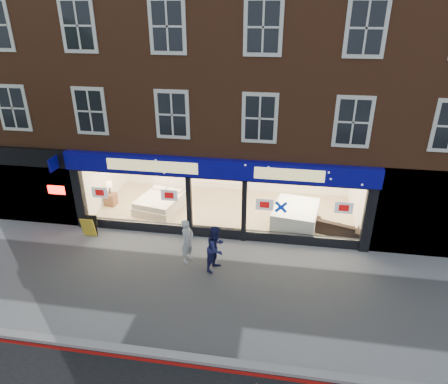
% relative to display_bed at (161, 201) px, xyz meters
% --- Properties ---
extents(ground, '(120.00, 120.00, 0.00)m').
position_rel_display_bed_xyz_m(ground, '(2.79, -4.89, -0.43)').
color(ground, gray).
rests_on(ground, ground).
extents(kerb_line, '(60.00, 0.10, 0.01)m').
position_rel_display_bed_xyz_m(kerb_line, '(2.79, -7.99, -0.43)').
color(kerb_line, '#8C0A07').
rests_on(kerb_line, ground).
extents(kerb_stone, '(60.00, 0.25, 0.12)m').
position_rel_display_bed_xyz_m(kerb_stone, '(2.79, -7.79, -0.37)').
color(kerb_stone, gray).
rests_on(kerb_stone, ground).
extents(showroom_floor, '(11.00, 4.50, 0.10)m').
position_rel_display_bed_xyz_m(showroom_floor, '(2.79, 0.36, -0.38)').
color(showroom_floor, tan).
rests_on(showroom_floor, ground).
extents(building, '(19.00, 8.26, 10.30)m').
position_rel_display_bed_xyz_m(building, '(2.77, 2.05, 6.24)').
color(building, brown).
rests_on(building, ground).
extents(display_bed, '(2.11, 2.40, 1.19)m').
position_rel_display_bed_xyz_m(display_bed, '(0.00, 0.00, 0.00)').
color(display_bed, silver).
rests_on(display_bed, showroom_floor).
extents(bedside_table, '(0.49, 0.49, 0.55)m').
position_rel_display_bed_xyz_m(bedside_table, '(-2.31, -0.04, -0.06)').
color(bedside_table, brown).
rests_on(bedside_table, showroom_floor).
extents(mattress_stack, '(1.97, 2.35, 0.84)m').
position_rel_display_bed_xyz_m(mattress_stack, '(5.78, -0.57, 0.08)').
color(mattress_stack, white).
rests_on(mattress_stack, showroom_floor).
extents(sofa, '(2.07, 1.34, 0.56)m').
position_rel_display_bed_xyz_m(sofa, '(7.39, -0.94, -0.05)').
color(sofa, black).
rests_on(sofa, showroom_floor).
extents(a_board, '(0.55, 0.36, 0.83)m').
position_rel_display_bed_xyz_m(a_board, '(-2.11, -2.52, -0.02)').
color(a_board, gold).
rests_on(a_board, ground).
extents(pedestrian_grey, '(0.57, 0.69, 1.61)m').
position_rel_display_bed_xyz_m(pedestrian_grey, '(2.07, -3.55, 0.37)').
color(pedestrian_grey, '#B8BBC1').
rests_on(pedestrian_grey, ground).
extents(pedestrian_blue, '(0.88, 0.97, 1.64)m').
position_rel_display_bed_xyz_m(pedestrian_blue, '(3.13, -3.83, 0.39)').
color(pedestrian_blue, '#1B1D4C').
rests_on(pedestrian_blue, ground).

